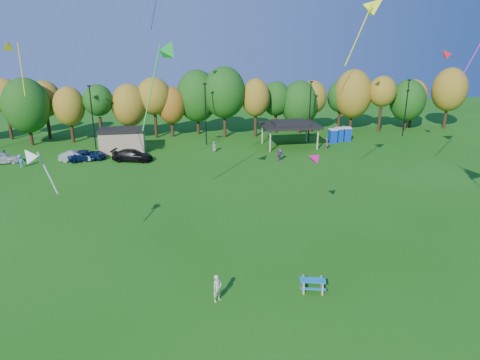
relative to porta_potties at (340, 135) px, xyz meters
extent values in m
plane|color=#19600F|center=(-22.43, -38.35, -1.10)|extent=(160.00, 160.00, 0.00)
cylinder|color=black|center=(-50.46, 10.57, 0.96)|extent=(0.50, 0.50, 4.12)
ellipsoid|color=olive|center=(-50.46, 10.57, 5.76)|extent=(4.78, 4.78, 5.18)
cylinder|color=black|center=(-46.18, 5.85, 0.68)|extent=(0.50, 0.50, 3.56)
ellipsoid|color=#144C0F|center=(-46.18, 5.85, 4.84)|extent=(6.62, 6.62, 8.00)
cylinder|color=black|center=(-44.56, 9.90, 0.80)|extent=(0.50, 0.50, 3.79)
ellipsoid|color=olive|center=(-44.56, 9.90, 5.22)|extent=(4.94, 4.94, 5.58)
cylinder|color=black|center=(-40.45, 6.66, 0.57)|extent=(0.50, 0.50, 3.34)
ellipsoid|color=olive|center=(-40.45, 6.66, 4.47)|extent=(4.61, 4.61, 5.88)
cylinder|color=black|center=(-36.15, 6.49, 0.81)|extent=(0.50, 0.50, 3.82)
ellipsoid|color=#144C0F|center=(-36.15, 6.49, 5.26)|extent=(4.43, 4.43, 4.73)
cylinder|color=black|center=(-31.73, 7.15, 0.53)|extent=(0.50, 0.50, 3.25)
ellipsoid|color=olive|center=(-31.73, 7.15, 4.32)|extent=(5.33, 5.33, 6.53)
cylinder|color=black|center=(-27.88, 7.72, 0.88)|extent=(0.50, 0.50, 3.96)
ellipsoid|color=olive|center=(-27.88, 7.72, 5.51)|extent=(5.31, 5.31, 5.82)
cylinder|color=black|center=(-25.28, 7.99, 0.43)|extent=(0.50, 0.50, 3.05)
ellipsoid|color=#995914|center=(-25.28, 7.99, 3.98)|extent=(4.54, 4.54, 5.87)
cylinder|color=black|center=(-21.01, 9.18, 0.79)|extent=(0.50, 0.50, 3.77)
ellipsoid|color=#144C0F|center=(-21.01, 9.18, 5.19)|extent=(6.69, 6.69, 8.35)
cylinder|color=black|center=(-16.97, 6.18, 1.04)|extent=(0.50, 0.50, 4.28)
ellipsoid|color=#144C0F|center=(-16.97, 6.18, 6.04)|extent=(6.64, 6.64, 8.01)
cylinder|color=black|center=(-12.02, 5.86, 0.78)|extent=(0.50, 0.50, 3.76)
ellipsoid|color=olive|center=(-12.02, 5.86, 5.17)|extent=(4.49, 4.49, 6.02)
cylinder|color=black|center=(-8.15, 7.90, 0.62)|extent=(0.50, 0.50, 3.43)
ellipsoid|color=#144C0F|center=(-8.15, 7.90, 4.62)|extent=(4.77, 4.77, 5.63)
cylinder|color=black|center=(-4.32, 7.04, 0.38)|extent=(0.50, 0.50, 2.95)
ellipsoid|color=#144C0F|center=(-4.32, 7.04, 3.83)|extent=(6.14, 6.14, 7.54)
cylinder|color=black|center=(-2.04, 7.51, 0.66)|extent=(0.50, 0.50, 3.52)
ellipsoid|color=olive|center=(-2.04, 7.51, 4.77)|extent=(4.78, 4.78, 5.53)
cylinder|color=black|center=(3.63, 9.16, 0.60)|extent=(0.50, 0.50, 3.39)
ellipsoid|color=#144C0F|center=(3.63, 9.16, 4.55)|extent=(4.54, 4.54, 5.46)
cylinder|color=black|center=(5.27, 7.88, 0.76)|extent=(0.50, 0.50, 3.72)
ellipsoid|color=olive|center=(5.27, 7.88, 5.10)|extent=(6.32, 6.32, 8.24)
cylinder|color=black|center=(9.56, 5.92, 0.93)|extent=(0.50, 0.50, 4.06)
ellipsoid|color=olive|center=(9.56, 5.92, 5.67)|extent=(4.50, 4.50, 5.13)
cylinder|color=black|center=(14.64, 6.45, 0.43)|extent=(0.50, 0.50, 3.05)
ellipsoid|color=#144C0F|center=(14.64, 6.45, 3.99)|extent=(5.97, 5.97, 7.05)
cylinder|color=black|center=(16.55, 8.00, 0.68)|extent=(0.50, 0.50, 3.55)
ellipsoid|color=olive|center=(16.55, 8.00, 4.83)|extent=(4.60, 4.60, 4.99)
cylinder|color=black|center=(22.08, 6.16, 0.94)|extent=(0.50, 0.50, 4.07)
ellipsoid|color=olive|center=(22.08, 6.16, 5.68)|extent=(5.83, 5.83, 7.42)
cylinder|color=black|center=(-36.43, 1.65, 3.40)|extent=(0.16, 0.16, 9.00)
cube|color=black|center=(-36.43, 1.65, 7.90)|extent=(0.50, 0.25, 0.18)
cylinder|color=black|center=(-20.43, 1.65, 3.40)|extent=(0.16, 0.16, 9.00)
cube|color=black|center=(-20.43, 1.65, 7.90)|extent=(0.50, 0.25, 0.18)
cylinder|color=black|center=(-4.43, 1.65, 3.40)|extent=(0.16, 0.16, 9.00)
cube|color=black|center=(-4.43, 1.65, 7.90)|extent=(0.50, 0.25, 0.18)
cylinder|color=black|center=(11.57, 1.65, 3.40)|extent=(0.16, 0.16, 9.00)
cube|color=black|center=(11.57, 1.65, 7.90)|extent=(0.50, 0.25, 0.18)
cube|color=tan|center=(-32.43, -0.35, 0.40)|extent=(6.00, 4.00, 3.00)
cube|color=black|center=(-32.43, -0.35, 2.03)|extent=(6.30, 4.30, 0.25)
cylinder|color=tan|center=(-11.93, -3.85, 0.40)|extent=(0.24, 0.24, 3.00)
cylinder|color=tan|center=(-4.93, -3.85, 0.40)|extent=(0.24, 0.24, 3.00)
cylinder|color=tan|center=(-11.93, 1.15, 0.40)|extent=(0.24, 0.24, 3.00)
cylinder|color=tan|center=(-4.93, 1.15, 0.40)|extent=(0.24, 0.24, 3.00)
cube|color=black|center=(-8.43, -1.35, 2.05)|extent=(8.20, 6.20, 0.35)
cube|color=black|center=(-8.43, -1.35, 2.45)|extent=(5.00, 3.50, 0.45)
cube|color=#0D3BAF|center=(-1.30, -0.49, -0.10)|extent=(1.10, 1.10, 2.00)
cube|color=silver|center=(-1.30, -0.49, 0.99)|extent=(1.15, 1.15, 0.18)
cube|color=#0D3BAF|center=(0.00, 0.23, -0.10)|extent=(1.10, 1.10, 2.00)
cube|color=silver|center=(0.00, 0.23, 0.99)|extent=(1.15, 1.15, 0.18)
cube|color=#0D3BAF|center=(1.30, 0.27, -0.10)|extent=(1.10, 1.10, 2.00)
cube|color=silver|center=(1.30, 0.27, 0.99)|extent=(1.15, 1.15, 0.18)
cube|color=tan|center=(-18.10, -37.99, -0.77)|extent=(0.45, 1.30, 0.65)
cube|color=tan|center=(-16.96, -38.30, -0.77)|extent=(0.45, 1.30, 0.65)
cube|color=#1685C4|center=(-17.53, -38.14, -0.42)|extent=(1.75, 1.09, 0.05)
cube|color=#1685C4|center=(-17.68, -38.68, -0.70)|extent=(1.63, 0.65, 0.05)
cube|color=#1685C4|center=(-17.38, -37.60, -0.70)|extent=(1.63, 0.65, 0.05)
imported|color=beige|center=(-23.74, -38.31, -0.20)|extent=(0.78, 0.72, 1.79)
imported|color=silver|center=(-47.21, -3.76, -0.38)|extent=(4.42, 2.29, 1.44)
imported|color=#ADAEB3|center=(-38.11, -4.26, -0.42)|extent=(4.17, 1.68, 1.35)
imported|color=#0C1F49|center=(-36.69, -4.05, -0.42)|extent=(5.23, 3.12, 1.36)
imported|color=black|center=(-30.82, -5.47, -0.33)|extent=(5.67, 3.55, 1.53)
imported|color=#A34C63|center=(-3.52, -3.93, -0.31)|extent=(0.50, 0.65, 1.57)
imported|color=purple|center=(-11.86, -8.74, -0.26)|extent=(1.48, 1.40, 1.67)
imported|color=#435A94|center=(-47.13, -2.87, -0.29)|extent=(0.99, 0.98, 1.61)
imported|color=#517AB4|center=(-44.31, -6.19, -0.26)|extent=(1.19, 0.83, 1.68)
imported|color=#67845A|center=(-19.73, -2.55, -0.33)|extent=(0.82, 0.89, 1.53)
cone|color=#F8FF1A|center=(-9.50, -27.15, 16.78)|extent=(2.42, 2.05, 2.08)
cylinder|color=#F8FF1A|center=(-10.95, -27.56, 14.53)|extent=(1.76, 0.58, 4.73)
cone|color=#E90C7A|center=(-14.88, -29.51, 5.25)|extent=(1.36, 1.15, 1.23)
cone|color=#BDBDBD|center=(-34.84, -33.21, 7.43)|extent=(1.52, 1.33, 1.26)
cylinder|color=#BDBDBD|center=(-34.00, -32.89, 6.08)|extent=(1.08, 0.48, 2.85)
cone|color=red|center=(6.70, -13.31, 12.50)|extent=(1.84, 1.62, 1.52)
cone|color=green|center=(-25.76, -26.50, 13.61)|extent=(2.32, 2.29, 1.83)
cylinder|color=green|center=(-27.30, -25.08, 10.46)|extent=(1.90, 1.76, 6.61)
cone|color=yellow|center=(-39.45, -19.05, 13.80)|extent=(1.37, 1.62, 1.44)
cylinder|color=yellow|center=(-39.11, -17.59, 11.55)|extent=(0.51, 1.78, 4.73)
cylinder|color=navy|center=(-26.67, -21.41, 16.87)|extent=(1.01, 1.19, 3.79)
camera|label=1|loc=(-26.30, -60.93, 14.53)|focal=32.00mm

